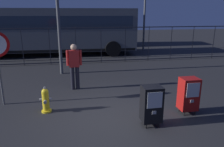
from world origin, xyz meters
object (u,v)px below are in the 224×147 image
(newspaper_box_primary, at_px, (151,104))
(bus_far, at_px, (71,25))
(pedestrian, at_px, (74,64))
(fire_hydrant, at_px, (46,100))
(bus_near, at_px, (55,29))
(newspaper_box_secondary, at_px, (189,94))

(newspaper_box_primary, distance_m, bus_far, 14.51)
(newspaper_box_primary, bearing_deg, pedestrian, 120.71)
(fire_hydrant, distance_m, newspaper_box_primary, 2.94)
(fire_hydrant, distance_m, bus_near, 9.13)
(newspaper_box_primary, distance_m, newspaper_box_secondary, 1.34)
(fire_hydrant, height_order, pedestrian, pedestrian)
(newspaper_box_primary, height_order, pedestrian, pedestrian)
(pedestrian, bearing_deg, bus_near, 98.82)
(pedestrian, xyz_separation_m, bus_far, (-0.10, 11.30, 0.76))
(newspaper_box_secondary, height_order, bus_near, bus_near)
(fire_hydrant, relative_size, bus_near, 0.07)
(newspaper_box_primary, xyz_separation_m, bus_far, (-1.91, 14.34, 1.14))
(pedestrian, bearing_deg, newspaper_box_primary, -59.29)
(pedestrian, bearing_deg, fire_hydrant, -115.38)
(pedestrian, distance_m, bus_far, 11.33)
(pedestrian, relative_size, bus_near, 0.16)
(fire_hydrant, bearing_deg, newspaper_box_secondary, -11.28)
(newspaper_box_secondary, height_order, bus_far, bus_far)
(newspaper_box_primary, xyz_separation_m, bus_near, (-2.93, 10.28, 1.14))
(fire_hydrant, height_order, newspaper_box_primary, newspaper_box_primary)
(newspaper_box_primary, xyz_separation_m, pedestrian, (-1.81, 3.04, 0.38))
(fire_hydrant, distance_m, bus_far, 13.18)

